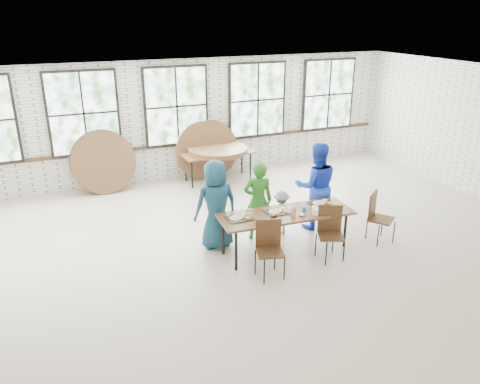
# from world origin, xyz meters

# --- Properties ---
(room) EXTENTS (12.00, 12.00, 12.00)m
(room) POSITION_xyz_m (0.00, 4.44, 1.83)
(room) COLOR beige
(room) RESTS_ON ground
(dining_table) EXTENTS (2.44, 0.95, 0.74)m
(dining_table) POSITION_xyz_m (0.66, -0.12, 0.69)
(dining_table) COLOR brown
(dining_table) RESTS_ON ground
(chair_near_left) EXTENTS (0.52, 0.51, 0.95)m
(chair_near_left) POSITION_xyz_m (0.03, -0.74, 0.56)
(chair_near_left) COLOR #442B16
(chair_near_left) RESTS_ON ground
(chair_near_right) EXTENTS (0.55, 0.54, 0.95)m
(chair_near_right) POSITION_xyz_m (1.27, -0.63, 0.56)
(chair_near_right) COLOR #442B16
(chair_near_right) RESTS_ON ground
(chair_spare) EXTENTS (0.58, 0.58, 0.95)m
(chair_spare) POSITION_xyz_m (2.43, -0.42, 0.56)
(chair_spare) COLOR #442B16
(chair_spare) RESTS_ON ground
(adult_teal) EXTENTS (0.82, 0.55, 1.65)m
(adult_teal) POSITION_xyz_m (-0.41, 0.53, 0.82)
(adult_teal) COLOR navy
(adult_teal) RESTS_ON ground
(adult_green) EXTENTS (0.63, 0.49, 1.52)m
(adult_green) POSITION_xyz_m (0.42, 0.53, 0.76)
(adult_green) COLOR #28721E
(adult_green) RESTS_ON ground
(toddler) EXTENTS (0.61, 0.39, 0.88)m
(toddler) POSITION_xyz_m (0.92, 0.53, 0.44)
(toddler) COLOR #111F37
(toddler) RESTS_ON ground
(adult_blue) EXTENTS (1.01, 0.89, 1.75)m
(adult_blue) POSITION_xyz_m (1.67, 0.53, 0.87)
(adult_blue) COLOR blue
(adult_blue) RESTS_ON ground
(storage_table) EXTENTS (1.84, 0.86, 0.74)m
(storage_table) POSITION_xyz_m (0.86, 3.88, 0.69)
(storage_table) COLOR brown
(storage_table) RESTS_ON ground
(tabletop_clutter) EXTENTS (2.10, 0.63, 0.11)m
(tabletop_clutter) POSITION_xyz_m (0.76, -0.16, 0.77)
(tabletop_clutter) COLOR black
(tabletop_clutter) RESTS_ON dining_table
(round_tops_stacked) EXTENTS (1.50, 1.50, 0.13)m
(round_tops_stacked) POSITION_xyz_m (0.86, 3.88, 0.80)
(round_tops_stacked) COLOR brown
(round_tops_stacked) RESTS_ON storage_table
(round_tops_leaning) EXTENTS (4.22, 0.50, 1.49)m
(round_tops_leaning) POSITION_xyz_m (-0.60, 4.21, 0.73)
(round_tops_leaning) COLOR brown
(round_tops_leaning) RESTS_ON ground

